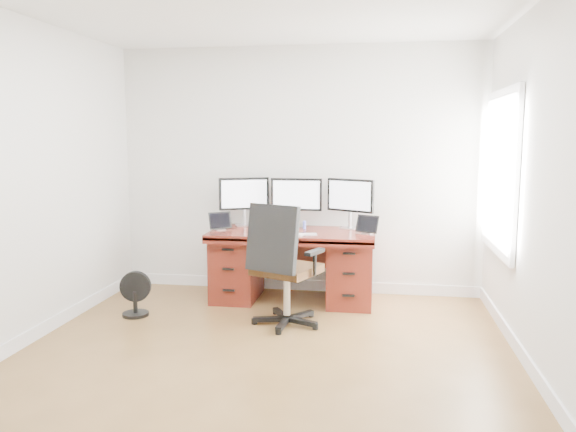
# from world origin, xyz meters

# --- Properties ---
(ground) EXTENTS (4.50, 4.50, 0.00)m
(ground) POSITION_xyz_m (0.00, 0.00, 0.00)
(ground) COLOR brown
(ground) RESTS_ON ground
(back_wall) EXTENTS (4.00, 0.10, 2.70)m
(back_wall) POSITION_xyz_m (0.00, 2.25, 1.35)
(back_wall) COLOR silver
(back_wall) RESTS_ON ground
(right_wall) EXTENTS (0.10, 4.50, 2.70)m
(right_wall) POSITION_xyz_m (2.00, 0.11, 1.35)
(right_wall) COLOR silver
(right_wall) RESTS_ON ground
(desk) EXTENTS (1.70, 0.80, 0.75)m
(desk) POSITION_xyz_m (0.00, 1.83, 0.40)
(desk) COLOR #581A11
(desk) RESTS_ON ground
(office_chair) EXTENTS (0.79, 0.79, 1.14)m
(office_chair) POSITION_xyz_m (0.04, 1.01, 0.37)
(office_chair) COLOR black
(office_chair) RESTS_ON ground
(floor_fan) EXTENTS (0.30, 0.25, 0.43)m
(floor_fan) POSITION_xyz_m (-1.43, 1.07, 0.21)
(floor_fan) COLOR black
(floor_fan) RESTS_ON ground
(monitor_left) EXTENTS (0.51, 0.26, 0.53)m
(monitor_left) POSITION_xyz_m (-0.58, 2.07, 1.09)
(monitor_left) COLOR silver
(monitor_left) RESTS_ON desk
(monitor_center) EXTENTS (0.55, 0.14, 0.53)m
(monitor_center) POSITION_xyz_m (0.00, 2.07, 1.09)
(monitor_center) COLOR silver
(monitor_center) RESTS_ON desk
(monitor_right) EXTENTS (0.50, 0.28, 0.53)m
(monitor_right) POSITION_xyz_m (0.58, 2.07, 1.09)
(monitor_right) COLOR silver
(monitor_right) RESTS_ON desk
(tablet_left) EXTENTS (0.24, 0.19, 0.19)m
(tablet_left) POSITION_xyz_m (-0.76, 1.75, 0.84)
(tablet_left) COLOR silver
(tablet_left) RESTS_ON desk
(tablet_right) EXTENTS (0.24, 0.17, 0.19)m
(tablet_right) POSITION_xyz_m (0.77, 1.75, 0.84)
(tablet_right) COLOR silver
(tablet_right) RESTS_ON desk
(keyboard) EXTENTS (0.32, 0.20, 0.01)m
(keyboard) POSITION_xyz_m (0.00, 1.57, 0.76)
(keyboard) COLOR white
(keyboard) RESTS_ON desk
(trackpad) EXTENTS (0.15, 0.15, 0.01)m
(trackpad) POSITION_xyz_m (0.21, 1.60, 0.76)
(trackpad) COLOR silver
(trackpad) RESTS_ON desk
(drawing_tablet) EXTENTS (0.25, 0.19, 0.01)m
(drawing_tablet) POSITION_xyz_m (-0.25, 1.57, 0.76)
(drawing_tablet) COLOR black
(drawing_tablet) RESTS_ON desk
(phone) EXTENTS (0.13, 0.07, 0.01)m
(phone) POSITION_xyz_m (-0.03, 1.77, 0.76)
(phone) COLOR black
(phone) RESTS_ON desk
(figurine_pink) EXTENTS (0.04, 0.04, 0.09)m
(figurine_pink) POSITION_xyz_m (-0.33, 1.95, 0.80)
(figurine_pink) COLOR #E2608F
(figurine_pink) RESTS_ON desk
(figurine_brown) EXTENTS (0.04, 0.04, 0.09)m
(figurine_brown) POSITION_xyz_m (-0.27, 1.95, 0.80)
(figurine_brown) COLOR #995F41
(figurine_brown) RESTS_ON desk
(figurine_purple) EXTENTS (0.04, 0.04, 0.09)m
(figurine_purple) POSITION_xyz_m (-0.14, 1.95, 0.80)
(figurine_purple) COLOR #A460E7
(figurine_purple) RESTS_ON desk
(figurine_blue) EXTENTS (0.04, 0.04, 0.09)m
(figurine_blue) POSITION_xyz_m (0.10, 1.95, 0.80)
(figurine_blue) COLOR #687BF3
(figurine_blue) RESTS_ON desk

